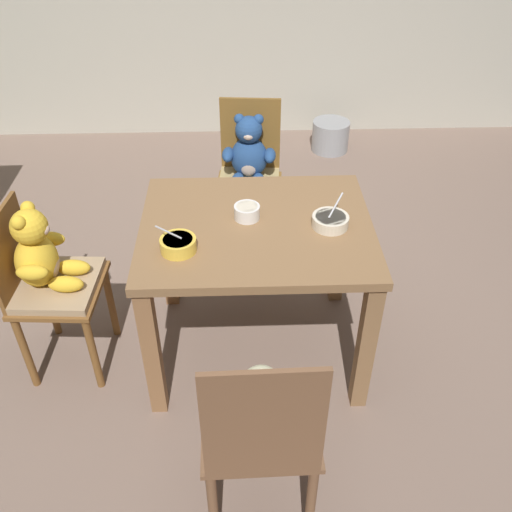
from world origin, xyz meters
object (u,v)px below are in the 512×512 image
object	(u,v)px
teddy_chair_near_front	(261,421)
porridge_bowl_cream_near_right	(330,221)
teddy_chair_near_left	(45,268)
metal_pail	(330,136)
teddy_chair_far_center	(249,166)
dining_table	(256,249)
porridge_bowl_white_center	(247,212)
porridge_bowl_yellow_near_left	(178,244)

from	to	relation	value
teddy_chair_near_front	porridge_bowl_cream_near_right	distance (m)	0.93
teddy_chair_near_front	teddy_chair_near_left	bearing A→B (deg)	47.34
metal_pail	teddy_chair_far_center	bearing A→B (deg)	-117.75
teddy_chair_near_left	teddy_chair_far_center	bearing A→B (deg)	47.29
metal_pail	dining_table	bearing A→B (deg)	-107.41
teddy_chair_far_center	porridge_bowl_white_center	bearing A→B (deg)	2.87
porridge_bowl_yellow_near_left	porridge_bowl_white_center	world-z (taller)	porridge_bowl_yellow_near_left
teddy_chair_near_front	teddy_chair_far_center	world-z (taller)	teddy_chair_near_front
teddy_chair_far_center	porridge_bowl_cream_near_right	xyz separation A→B (m)	(0.33, -0.87, 0.20)
teddy_chair_near_left	porridge_bowl_yellow_near_left	xyz separation A→B (m)	(0.61, -0.13, 0.21)
porridge_bowl_yellow_near_left	teddy_chair_far_center	bearing A→B (deg)	73.09
teddy_chair_near_front	porridge_bowl_white_center	xyz separation A→B (m)	(-0.02, 0.91, 0.23)
teddy_chair_near_front	teddy_chair_far_center	distance (m)	1.70
teddy_chair_near_left	teddy_chair_far_center	world-z (taller)	teddy_chair_far_center
porridge_bowl_yellow_near_left	metal_pail	bearing A→B (deg)	66.79
teddy_chair_far_center	metal_pail	distance (m)	1.54
teddy_chair_near_front	porridge_bowl_yellow_near_left	size ratio (longest dim) A/B	6.04
dining_table	teddy_chair_near_left	size ratio (longest dim) A/B	1.14
dining_table	porridge_bowl_white_center	bearing A→B (deg)	126.63
dining_table	porridge_bowl_yellow_near_left	distance (m)	0.40
teddy_chair_near_left	metal_pail	size ratio (longest dim) A/B	2.99
teddy_chair_near_front	porridge_bowl_white_center	size ratio (longest dim) A/B	8.43
teddy_chair_near_left	porridge_bowl_yellow_near_left	bearing A→B (deg)	-8.34
porridge_bowl_yellow_near_left	metal_pail	xyz separation A→B (m)	(1.00, 2.32, -0.66)
teddy_chair_far_center	metal_pail	xyz separation A→B (m)	(0.69, 1.30, -0.46)
metal_pail	teddy_chair_near_front	bearing A→B (deg)	-102.92
dining_table	teddy_chair_near_left	xyz separation A→B (m)	(-0.94, -0.05, -0.05)
porridge_bowl_cream_near_right	porridge_bowl_white_center	bearing A→B (deg)	168.23
porridge_bowl_yellow_near_left	porridge_bowl_white_center	xyz separation A→B (m)	(0.28, 0.23, 0.00)
teddy_chair_far_center	porridge_bowl_cream_near_right	world-z (taller)	teddy_chair_far_center
teddy_chair_far_center	porridge_bowl_white_center	world-z (taller)	teddy_chair_far_center
teddy_chair_near_left	porridge_bowl_cream_near_right	size ratio (longest dim) A/B	5.61
teddy_chair_far_center	teddy_chair_near_left	bearing A→B (deg)	-41.22
dining_table	teddy_chair_far_center	xyz separation A→B (m)	(-0.01, 0.85, -0.05)
porridge_bowl_yellow_near_left	porridge_bowl_cream_near_right	size ratio (longest dim) A/B	1.00
dining_table	teddy_chair_near_left	distance (m)	0.94
dining_table	teddy_chair_far_center	size ratio (longest dim) A/B	1.09
porridge_bowl_cream_near_right	metal_pail	size ratio (longest dim) A/B	0.53
teddy_chair_near_left	porridge_bowl_cream_near_right	distance (m)	1.27
porridge_bowl_white_center	porridge_bowl_cream_near_right	bearing A→B (deg)	-11.77
teddy_chair_near_front	metal_pail	distance (m)	3.12
dining_table	porridge_bowl_white_center	xyz separation A→B (m)	(-0.04, 0.05, 0.16)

